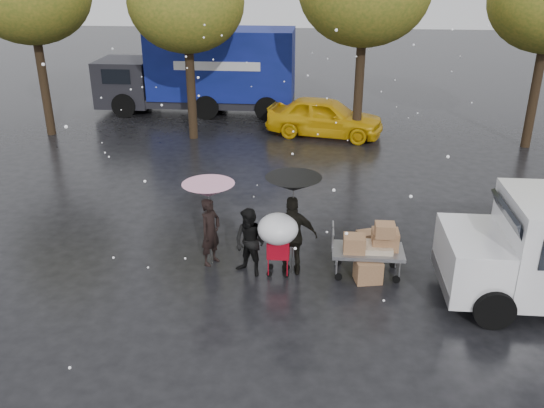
# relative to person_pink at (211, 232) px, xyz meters

# --- Properties ---
(ground) EXTENTS (90.00, 90.00, 0.00)m
(ground) POSITION_rel_person_pink_xyz_m (1.08, -0.70, -0.77)
(ground) COLOR black
(ground) RESTS_ON ground
(person_pink) EXTENTS (0.59, 0.67, 1.54)m
(person_pink) POSITION_rel_person_pink_xyz_m (0.00, 0.00, 0.00)
(person_pink) COLOR black
(person_pink) RESTS_ON ground
(person_middle) EXTENTS (0.91, 0.85, 1.50)m
(person_middle) POSITION_rel_person_pink_xyz_m (0.91, -0.39, -0.02)
(person_middle) COLOR black
(person_middle) RESTS_ON ground
(person_black) EXTENTS (1.06, 0.51, 1.76)m
(person_black) POSITION_rel_person_pink_xyz_m (1.80, -0.27, 0.11)
(person_black) COLOR black
(person_black) RESTS_ON ground
(umbrella_pink) EXTENTS (1.12, 1.12, 1.90)m
(umbrella_pink) POSITION_rel_person_pink_xyz_m (-0.00, -0.00, 0.98)
(umbrella_pink) COLOR #4C4C4C
(umbrella_pink) RESTS_ON ground
(umbrella_black) EXTENTS (1.15, 1.15, 2.20)m
(umbrella_black) POSITION_rel_person_pink_xyz_m (1.80, -0.27, 1.28)
(umbrella_black) COLOR #4C4C4C
(umbrella_black) RESTS_ON ground
(vendor_cart) EXTENTS (1.52, 0.80, 1.27)m
(vendor_cart) POSITION_rel_person_pink_xyz_m (3.47, -0.18, -0.04)
(vendor_cart) COLOR slate
(vendor_cart) RESTS_ON ground
(shopping_cart) EXTENTS (0.84, 0.84, 1.46)m
(shopping_cart) POSITION_rel_person_pink_xyz_m (1.51, -0.47, 0.30)
(shopping_cart) COLOR red
(shopping_cart) RESTS_ON ground
(blue_truck) EXTENTS (8.30, 2.60, 3.50)m
(blue_truck) POSITION_rel_person_pink_xyz_m (-2.76, 13.11, 0.99)
(blue_truck) COLOR navy
(blue_truck) RESTS_ON ground
(box_ground_near) EXTENTS (0.61, 0.53, 0.49)m
(box_ground_near) POSITION_rel_person_pink_xyz_m (3.40, -0.47, -0.52)
(box_ground_near) COLOR brown
(box_ground_near) RESTS_ON ground
(box_ground_far) EXTENTS (0.55, 0.49, 0.35)m
(box_ground_far) POSITION_rel_person_pink_xyz_m (3.49, 1.14, -0.59)
(box_ground_far) COLOR brown
(box_ground_far) RESTS_ON ground
(yellow_taxi) EXTENTS (4.57, 2.60, 1.47)m
(yellow_taxi) POSITION_rel_person_pink_xyz_m (2.44, 9.99, -0.03)
(yellow_taxi) COLOR #E6AD0C
(yellow_taxi) RESTS_ON ground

